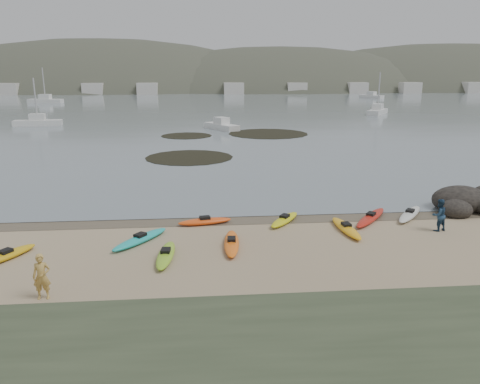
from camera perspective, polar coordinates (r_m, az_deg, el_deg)
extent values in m
plane|color=tan|center=(26.94, 0.00, -3.09)|extent=(600.00, 600.00, 0.00)
plane|color=brown|center=(26.66, 0.06, -3.28)|extent=(60.00, 60.00, 0.00)
plane|color=slate|center=(325.68, -4.80, 13.09)|extent=(1200.00, 1200.00, 0.00)
ellipsoid|color=#8DC727|center=(21.39, -9.03, -7.59)|extent=(0.97, 3.38, 0.34)
ellipsoid|color=gold|center=(23.52, -26.62, -6.95)|extent=(2.21, 3.03, 0.34)
ellipsoid|color=#FFB115|center=(25.21, 12.80, -4.32)|extent=(0.98, 3.65, 0.34)
ellipsoid|color=#F45015|center=(25.73, -4.29, -3.59)|extent=(3.04, 1.24, 0.34)
ellipsoid|color=yellow|center=(26.07, 5.46, -3.38)|extent=(2.34, 2.94, 0.34)
ellipsoid|color=silver|center=(28.65, 19.99, -2.56)|extent=(2.88, 3.37, 0.34)
ellipsoid|color=#1CB0AD|center=(23.56, -12.05, -5.63)|extent=(2.77, 3.45, 0.34)
ellipsoid|color=orange|center=(22.50, -1.03, -6.27)|extent=(0.96, 3.64, 0.34)
ellipsoid|color=red|center=(27.35, 15.66, -3.00)|extent=(3.17, 3.74, 0.34)
imported|color=tan|center=(18.84, -23.02, -9.47)|extent=(0.67, 0.47, 1.74)
imported|color=navy|center=(26.59, 23.09, -2.60)|extent=(0.97, 0.84, 1.72)
ellipsoid|color=black|center=(31.51, 25.20, -1.40)|extent=(3.43, 2.67, 1.71)
ellipsoid|color=black|center=(29.96, 24.75, -2.30)|extent=(1.90, 1.71, 1.14)
cylinder|color=black|center=(45.58, -6.20, 4.20)|extent=(8.46, 8.46, 0.04)
cylinder|color=black|center=(62.79, 3.45, 7.10)|extent=(10.56, 10.56, 0.04)
cylinder|color=black|center=(61.01, -6.53, 6.81)|extent=(6.51, 6.51, 0.04)
cube|color=silver|center=(78.41, -23.42, 7.77)|extent=(7.12, 2.65, 0.97)
cube|color=silver|center=(67.38, -2.26, 8.00)|extent=(4.92, 6.68, 0.93)
cube|color=silver|center=(94.79, 16.41, 9.38)|extent=(6.15, 7.58, 1.08)
cube|color=silver|center=(132.75, -22.63, 10.22)|extent=(8.98, 3.65, 1.22)
cube|color=silver|center=(150.82, 15.73, 11.15)|extent=(6.09, 7.63, 1.08)
ellipsoid|color=#384235|center=(226.19, -16.07, 7.37)|extent=(220.00, 120.00, 80.00)
ellipsoid|color=#384235|center=(220.03, 4.75, 8.40)|extent=(200.00, 110.00, 68.00)
ellipsoid|color=#384235|center=(257.82, 23.49, 7.76)|extent=(230.00, 130.00, 76.00)
cube|color=beige|center=(182.19, -26.08, 11.19)|extent=(7.00, 5.00, 4.00)
cube|color=beige|center=(175.25, -18.59, 11.82)|extent=(7.00, 5.00, 4.00)
cube|color=beige|center=(171.41, -10.59, 12.27)|extent=(7.00, 5.00, 4.00)
cube|color=beige|center=(170.88, -2.36, 12.50)|extent=(7.00, 5.00, 4.00)
cube|color=beige|center=(173.71, 5.77, 12.47)|extent=(7.00, 5.00, 4.00)
cube|color=beige|center=(179.72, 13.48, 12.22)|extent=(7.00, 5.00, 4.00)
cube|color=beige|center=(188.62, 20.56, 11.80)|extent=(7.00, 5.00, 4.00)
cube|color=beige|center=(200.01, 26.90, 11.28)|extent=(7.00, 5.00, 4.00)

